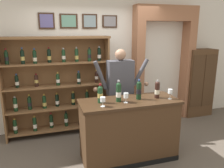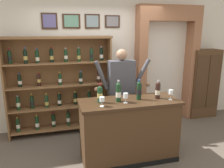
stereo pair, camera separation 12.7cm
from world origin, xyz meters
name	(u,v)px [view 2 (the right image)]	position (x,y,z in m)	size (l,w,h in m)	color
ground_plane	(119,160)	(0.00, 0.00, -0.01)	(14.00, 14.00, 0.02)	brown
back_wall	(98,43)	(0.00, 1.58, 1.77)	(12.00, 0.19, 3.54)	silver
wine_shelf	(60,84)	(-0.83, 1.27, 1.02)	(2.03, 0.35, 1.92)	brown
archway_doorway	(165,57)	(1.50, 1.44, 1.43)	(1.43, 0.45, 2.54)	#9E6647
side_cabinet	(202,83)	(2.45, 1.32, 0.80)	(0.68, 0.38, 1.60)	#4C331E
tasting_counter	(129,130)	(0.17, 0.00, 0.49)	(1.54, 0.63, 0.99)	#422B19
shopkeeper	(121,86)	(0.22, 0.58, 1.08)	(1.04, 0.22, 1.72)	#2D3347
tasting_bottle_prosecco	(100,94)	(-0.29, 0.03, 1.12)	(0.08, 0.08, 0.29)	#19381E
tasting_bottle_bianco	(118,92)	(-0.01, 0.00, 1.14)	(0.08, 0.08, 0.33)	#19381E
tasting_bottle_rosso	(139,90)	(0.33, 0.02, 1.14)	(0.08, 0.08, 0.32)	black
tasting_bottle_super_tuscan	(158,90)	(0.63, -0.01, 1.13)	(0.08, 0.08, 0.29)	black
wine_glass_right	(126,96)	(0.07, -0.09, 1.10)	(0.07, 0.07, 0.15)	silver
wine_glass_center	(102,100)	(-0.30, -0.15, 1.09)	(0.08, 0.08, 0.14)	silver
wine_glass_spare	(171,93)	(0.80, -0.12, 1.10)	(0.07, 0.07, 0.16)	silver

